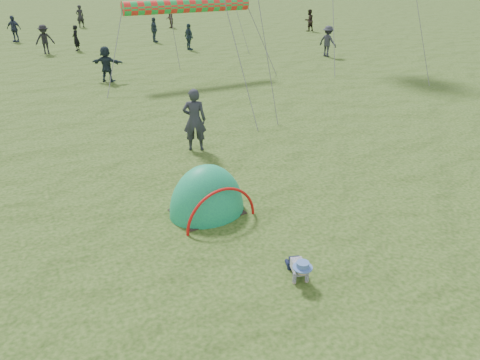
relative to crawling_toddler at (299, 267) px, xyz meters
name	(u,v)px	position (x,y,z in m)	size (l,w,h in m)	color
ground	(282,263)	(-0.03, 0.56, -0.26)	(140.00, 140.00, 0.00)	#18330B
crawling_toddler	(299,267)	(0.00, 0.00, 0.00)	(0.47, 0.67, 0.51)	black
popup_tent	(207,212)	(-0.56, 3.14, -0.26)	(1.85, 1.52, 2.39)	#187362
standing_adult	(194,120)	(0.66, 6.97, 0.72)	(0.71, 0.47, 1.96)	#262931
crowd_person_0	(76,38)	(0.10, 26.14, 0.53)	(0.57, 0.38, 1.58)	black
crowd_person_2	(189,37)	(6.64, 23.20, 0.56)	(0.96, 0.40, 1.64)	#243542
crowd_person_7	(309,20)	(18.23, 26.73, 0.58)	(0.81, 0.63, 1.67)	black
crowd_person_8	(154,30)	(5.53, 27.07, 0.58)	(0.98, 0.41, 1.68)	#2A3A44
crowd_person_9	(45,39)	(-1.77, 25.96, 0.61)	(1.12, 0.64, 1.73)	black
crowd_person_11	(106,64)	(0.12, 17.13, 0.58)	(1.55, 0.50, 1.68)	#202D38
crowd_person_12	(80,16)	(2.19, 37.21, 0.64)	(0.65, 0.43, 1.79)	black
crowd_person_13	(169,18)	(8.82, 33.49, 0.53)	(0.77, 0.60, 1.58)	#362824
crowd_person_14	(14,29)	(-3.22, 31.68, 0.63)	(1.04, 0.43, 1.77)	#2B344A
crowd_person_15	(328,41)	(13.36, 17.53, 0.63)	(1.15, 0.66, 1.78)	#2B2D36
rainbow_tube_kite	(188,6)	(4.04, 16.18, 3.13)	(0.64, 0.64, 6.21)	red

